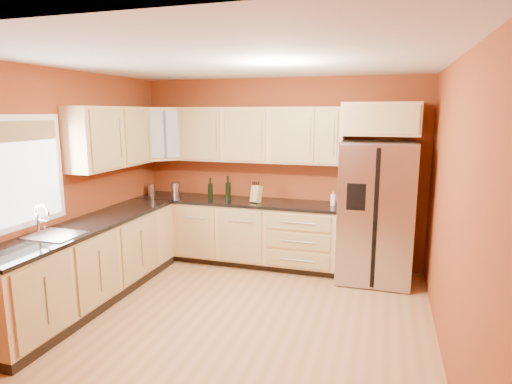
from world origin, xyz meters
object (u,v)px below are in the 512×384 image
at_px(knife_block, 256,194).
at_px(soap_dispenser, 333,199).
at_px(canister_left, 176,190).
at_px(wine_bottle_a, 228,188).
at_px(refrigerator, 376,212).

bearing_deg(knife_block, soap_dispenser, 26.23).
height_order(canister_left, knife_block, knife_block).
bearing_deg(canister_left, knife_block, -0.99).
bearing_deg(wine_bottle_a, canister_left, -179.12).
distance_m(wine_bottle_a, knife_block, 0.43).
bearing_deg(refrigerator, wine_bottle_a, 178.90).
relative_size(canister_left, soap_dispenser, 1.10).
bearing_deg(wine_bottle_a, soap_dispenser, 2.09).
bearing_deg(canister_left, wine_bottle_a, 0.88).
relative_size(refrigerator, soap_dispenser, 9.66).
bearing_deg(wine_bottle_a, refrigerator, -1.10).
relative_size(refrigerator, wine_bottle_a, 5.24).
height_order(wine_bottle_a, knife_block, wine_bottle_a).
bearing_deg(soap_dispenser, refrigerator, -9.45).
distance_m(wine_bottle_a, soap_dispenser, 1.46).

